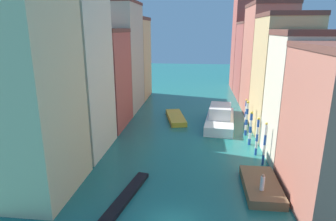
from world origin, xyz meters
TOP-DOWN VIEW (x-y plane):
  - ground_plane at (0.00, 24.50)m, footprint 154.00×154.00m
  - building_left_0 at (-12.18, 3.95)m, footprint 6.35×8.38m
  - building_left_1 at (-12.18, 12.79)m, footprint 6.35×8.61m
  - building_left_2 at (-12.18, 21.88)m, footprint 6.35×8.86m
  - building_left_3 at (-12.18, 31.25)m, footprint 6.35×9.90m
  - building_left_4 at (-12.18, 40.48)m, footprint 6.35×8.35m
  - building_right_1 at (12.18, 12.96)m, footprint 6.35×7.34m
  - building_right_2 at (12.18, 21.52)m, footprint 6.35×9.36m
  - building_right_3 at (12.18, 31.51)m, footprint 6.35×10.62m
  - building_right_4 at (12.18, 42.70)m, footprint 6.35×11.36m
  - building_right_5 at (12.18, 52.81)m, footprint 6.35×8.29m
  - waterfront_dock at (7.25, 5.98)m, footprint 3.03×6.21m
  - person_on_dock at (7.00, 4.64)m, footprint 0.36×0.36m
  - mooring_pole_0 at (8.41, 11.09)m, footprint 0.27×0.27m
  - mooring_pole_1 at (8.11, 13.49)m, footprint 0.29×0.29m
  - mooring_pole_2 at (7.88, 16.52)m, footprint 0.36×0.36m
  - mooring_pole_3 at (7.91, 19.87)m, footprint 0.38×0.38m
  - mooring_pole_4 at (8.22, 23.00)m, footprint 0.27×0.27m
  - vaporetto_white at (4.70, 23.72)m, footprint 4.93×11.20m
  - gondola_black at (-4.48, 2.76)m, footprint 2.73×9.28m
  - motorboat_0 at (-2.05, 25.55)m, footprint 3.98×7.84m

SIDE VIEW (x-z plane):
  - ground_plane at x=0.00m, z-range 0.00..0.00m
  - gondola_black at x=-4.48m, z-range 0.00..0.36m
  - motorboat_0 at x=-2.05m, z-range 0.00..0.73m
  - waterfront_dock at x=7.25m, z-range 0.00..0.79m
  - vaporetto_white at x=4.70m, z-range -0.39..2.64m
  - person_on_dock at x=7.00m, z-range 0.74..2.21m
  - mooring_pole_4 at x=8.22m, z-range 0.04..4.29m
  - mooring_pole_2 at x=7.88m, z-range 0.05..4.36m
  - mooring_pole_1 at x=8.11m, z-range 0.05..4.52m
  - mooring_pole_0 at x=8.41m, z-range 0.04..4.74m
  - mooring_pole_3 at x=7.91m, z-range 0.06..4.83m
  - building_right_1 at x=12.18m, z-range 0.01..13.80m
  - building_left_2 at x=-12.18m, z-range 0.01..13.90m
  - building_right_4 at x=12.18m, z-range 0.01..15.22m
  - building_right_2 at x=12.18m, z-range 0.01..15.79m
  - building_left_4 at x=-12.18m, z-range 0.01..16.08m
  - building_right_3 at x=12.18m, z-range 0.01..17.79m
  - building_left_3 at x=-12.18m, z-range 0.01..18.28m
  - building_left_0 at x=-12.18m, z-range 0.01..18.34m
  - building_left_1 at x=-12.18m, z-range 0.01..19.04m
  - building_right_5 at x=12.18m, z-range 0.02..21.35m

